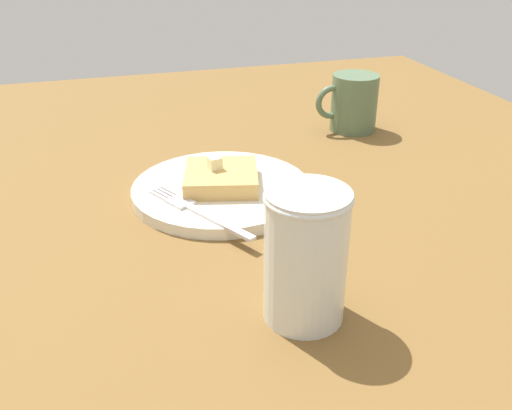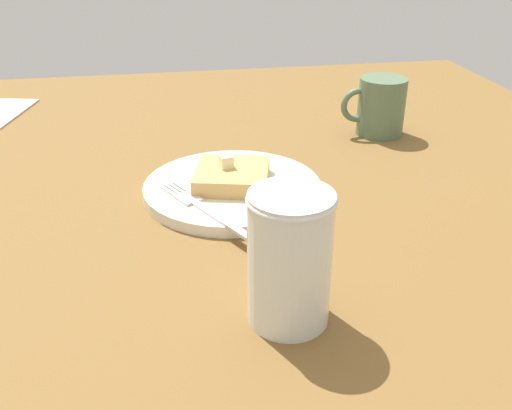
{
  "view_description": "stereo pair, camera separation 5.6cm",
  "coord_description": "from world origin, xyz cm",
  "px_view_note": "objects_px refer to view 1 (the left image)",
  "views": [
    {
      "loc": [
        13.51,
        61.03,
        33.04
      ],
      "look_at": [
        -0.7,
        13.52,
        7.31
      ],
      "focal_mm": 40.0,
      "sensor_mm": 36.0,
      "label": 1
    },
    {
      "loc": [
        8.09,
        62.33,
        33.04
      ],
      "look_at": [
        -0.7,
        13.52,
        7.31
      ],
      "focal_mm": 40.0,
      "sensor_mm": 36.0,
      "label": 2
    }
  ],
  "objects_px": {
    "fork": "(194,209)",
    "syrup_jar": "(305,261)",
    "plate": "(223,189)",
    "coffee_mug": "(353,103)"
  },
  "relations": [
    {
      "from": "fork",
      "to": "syrup_jar",
      "type": "height_order",
      "value": "syrup_jar"
    },
    {
      "from": "plate",
      "to": "coffee_mug",
      "type": "bearing_deg",
      "value": -145.92
    },
    {
      "from": "plate",
      "to": "coffee_mug",
      "type": "distance_m",
      "value": 0.3
    },
    {
      "from": "plate",
      "to": "coffee_mug",
      "type": "height_order",
      "value": "coffee_mug"
    },
    {
      "from": "syrup_jar",
      "to": "coffee_mug",
      "type": "bearing_deg",
      "value": -119.99
    },
    {
      "from": "fork",
      "to": "plate",
      "type": "bearing_deg",
      "value": -129.62
    },
    {
      "from": "plate",
      "to": "coffee_mug",
      "type": "xyz_separation_m",
      "value": [
        -0.24,
        -0.17,
        0.04
      ]
    },
    {
      "from": "fork",
      "to": "syrup_jar",
      "type": "bearing_deg",
      "value": 106.84
    },
    {
      "from": "plate",
      "to": "coffee_mug",
      "type": "relative_size",
      "value": 2.16
    },
    {
      "from": "fork",
      "to": "coffee_mug",
      "type": "relative_size",
      "value": 1.51
    }
  ]
}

